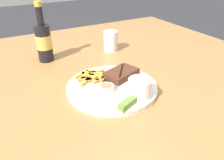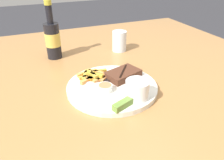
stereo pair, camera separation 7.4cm
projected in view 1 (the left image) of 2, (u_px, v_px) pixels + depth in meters
dining_table at (112, 102)px, 0.79m from camera, size 1.58×1.57×0.74m
dinner_plate at (112, 87)px, 0.76m from camera, size 0.31×0.31×0.02m
steak_portion at (121, 74)px, 0.80m from camera, size 0.14×0.11×0.03m
fries_pile at (92, 77)px, 0.78m from camera, size 0.14×0.10×0.02m
coleslaw_cup at (140, 87)px, 0.68m from camera, size 0.07×0.07×0.06m
dipping_sauce_cup at (106, 88)px, 0.71m from camera, size 0.05×0.05×0.02m
pickle_spear at (127, 104)px, 0.64m from camera, size 0.07×0.05×0.02m
fork_utensil at (88, 84)px, 0.76m from camera, size 0.12×0.08×0.00m
knife_utensil at (109, 78)px, 0.79m from camera, size 0.14×0.12×0.01m
beer_bottle at (44, 41)px, 0.93m from camera, size 0.07×0.07×0.25m
drinking_glass at (111, 41)px, 1.06m from camera, size 0.07×0.07×0.10m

